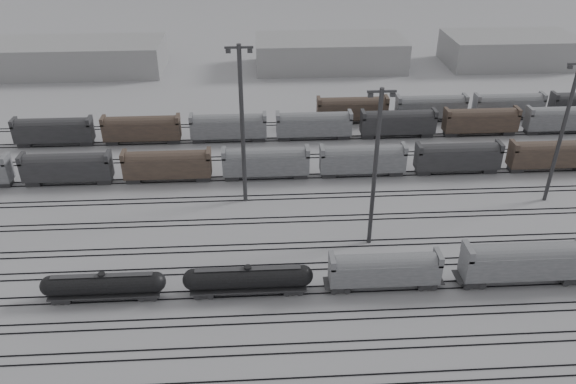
{
  "coord_description": "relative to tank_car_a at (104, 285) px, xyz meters",
  "views": [
    {
      "loc": [
        -10.35,
        -55.17,
        47.13
      ],
      "look_at": [
        -5.88,
        19.76,
        4.0
      ],
      "focal_mm": 35.0,
      "sensor_mm": 36.0,
      "label": 1
    }
  ],
  "objects": [
    {
      "name": "light_mast_b",
      "position": [
        17.49,
        23.39,
        11.47
      ],
      "size": [
        4.13,
        0.66,
        25.8
      ],
      "color": "#373739",
      "rests_on": "ground"
    },
    {
      "name": "warehouse_right",
      "position": [
        90.08,
        94.0,
        1.78
      ],
      "size": [
        35.0,
        18.0,
        8.0
      ],
      "primitive_type": "cube",
      "color": "#949597",
      "rests_on": "ground"
    },
    {
      "name": "bg_string_mid",
      "position": [
        48.08,
        47.0,
        0.58
      ],
      "size": [
        151.0,
        3.0,
        5.6
      ],
      "color": "#262629",
      "rests_on": "ground"
    },
    {
      "name": "tank_car_a",
      "position": [
        0.0,
        0.0,
        0.0
      ],
      "size": [
        15.51,
        2.59,
        3.83
      ],
      "color": "#262629",
      "rests_on": "ground"
    },
    {
      "name": "light_mast_c",
      "position": [
        35.53,
        10.34,
        10.24
      ],
      "size": [
        3.76,
        0.6,
        23.49
      ],
      "color": "#373739",
      "rests_on": "ground"
    },
    {
      "name": "tracks",
      "position": [
        30.08,
        16.5,
        -2.14
      ],
      "size": [
        220.0,
        71.5,
        0.16
      ],
      "color": "black",
      "rests_on": "ground"
    },
    {
      "name": "ground",
      "position": [
        30.08,
        -1.0,
        -2.22
      ],
      "size": [
        900.0,
        900.0,
        0.0
      ],
      "primitive_type": "plane",
      "color": "#A6A6AA",
      "rests_on": "ground"
    },
    {
      "name": "bg_string_near",
      "position": [
        38.08,
        31.0,
        0.58
      ],
      "size": [
        151.0,
        3.0,
        5.6
      ],
      "color": "gray",
      "rests_on": "ground"
    },
    {
      "name": "hopper_car_b",
      "position": [
        53.77,
        0.0,
        1.43
      ],
      "size": [
        16.5,
        3.28,
        5.9
      ],
      "color": "#262629",
      "rests_on": "ground"
    },
    {
      "name": "hopper_car_a",
      "position": [
        35.42,
        0.0,
        0.93
      ],
      "size": [
        14.23,
        2.83,
        5.09
      ],
      "color": "#262629",
      "rests_on": "ground"
    },
    {
      "name": "light_mast_d",
      "position": [
        66.66,
        20.64,
        10.15
      ],
      "size": [
        3.73,
        0.6,
        23.32
      ],
      "color": "#373739",
      "rests_on": "ground"
    },
    {
      "name": "warehouse_mid",
      "position": [
        40.08,
        94.0,
        1.78
      ],
      "size": [
        40.0,
        18.0,
        8.0
      ],
      "primitive_type": "cube",
      "color": "#949597",
      "rests_on": "ground"
    },
    {
      "name": "warehouse_left",
      "position": [
        -29.92,
        94.0,
        1.78
      ],
      "size": [
        50.0,
        18.0,
        8.0
      ],
      "primitive_type": "cube",
      "color": "#949597",
      "rests_on": "ground"
    },
    {
      "name": "bg_string_far",
      "position": [
        65.58,
        55.0,
        0.58
      ],
      "size": [
        66.0,
        3.0,
        5.6
      ],
      "color": "brown",
      "rests_on": "ground"
    },
    {
      "name": "tank_car_b",
      "position": [
        18.04,
        0.0,
        0.14
      ],
      "size": [
        16.48,
        2.75,
        4.07
      ],
      "color": "#262629",
      "rests_on": "ground"
    }
  ]
}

